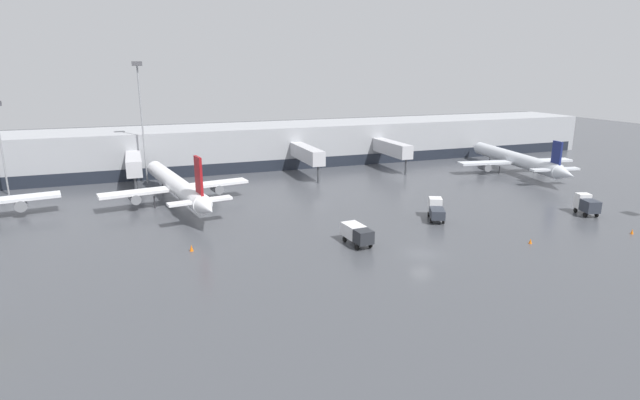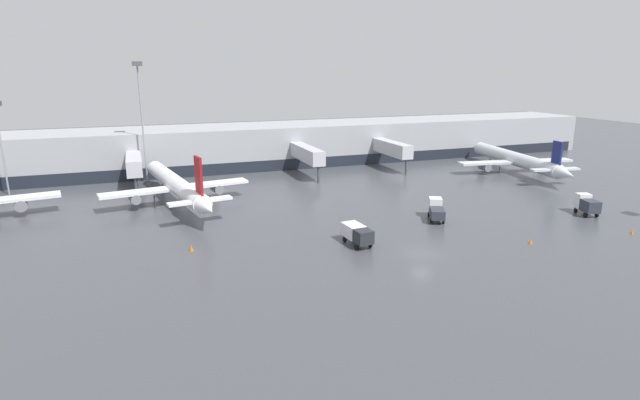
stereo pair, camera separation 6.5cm
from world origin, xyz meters
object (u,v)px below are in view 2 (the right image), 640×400
(parked_jet_1, at_px, (177,185))
(traffic_cone_3, at_px, (437,198))
(service_truck_1, at_px, (436,209))
(traffic_cone_1, at_px, (530,241))
(traffic_cone_2, at_px, (191,248))
(parked_jet_2, at_px, (516,159))
(service_truck_2, at_px, (357,233))
(service_truck_3, at_px, (587,204))
(traffic_cone_0, at_px, (632,232))
(apron_light_mast_2, at_px, (139,91))

(parked_jet_1, height_order, traffic_cone_3, parked_jet_1)
(service_truck_1, xyz_separation_m, traffic_cone_1, (5.32, -13.06, -1.21))
(parked_jet_1, height_order, traffic_cone_2, parked_jet_1)
(parked_jet_2, xyz_separation_m, service_truck_2, (-49.91, -29.17, -1.30))
(parked_jet_1, xyz_separation_m, service_truck_1, (34.37, -21.87, -1.65))
(service_truck_2, distance_m, service_truck_3, 37.69)
(service_truck_2, height_order, service_truck_3, service_truck_3)
(traffic_cone_1, bearing_deg, traffic_cone_2, 163.22)
(service_truck_2, xyz_separation_m, traffic_cone_3, (21.67, 15.36, -1.19))
(service_truck_1, distance_m, traffic_cone_0, 25.47)
(traffic_cone_0, xyz_separation_m, traffic_cone_2, (-55.50, 13.78, 0.06))
(parked_jet_2, bearing_deg, parked_jet_1, 100.61)
(traffic_cone_0, distance_m, traffic_cone_1, 15.50)
(parked_jet_1, relative_size, service_truck_1, 6.63)
(parked_jet_2, xyz_separation_m, traffic_cone_2, (-69.51, -24.39, -2.40))
(traffic_cone_0, height_order, apron_light_mast_2, apron_light_mast_2)
(parked_jet_1, height_order, service_truck_1, parked_jet_1)
(parked_jet_2, bearing_deg, service_truck_1, 133.32)
(parked_jet_2, distance_m, traffic_cone_0, 40.74)
(traffic_cone_0, distance_m, traffic_cone_3, 28.22)
(service_truck_3, distance_m, traffic_cone_3, 22.22)
(traffic_cone_0, height_order, traffic_cone_3, traffic_cone_0)
(service_truck_1, bearing_deg, parked_jet_1, 83.89)
(apron_light_mast_2, bearing_deg, service_truck_3, -37.04)
(service_truck_2, bearing_deg, traffic_cone_2, -108.05)
(parked_jet_2, xyz_separation_m, traffic_cone_1, (-29.41, -36.48, -2.47))
(service_truck_2, distance_m, traffic_cone_2, 20.20)
(traffic_cone_0, relative_size, traffic_cone_2, 0.84)
(parked_jet_2, relative_size, service_truck_1, 6.56)
(service_truck_3, relative_size, traffic_cone_2, 5.65)
(parked_jet_2, distance_m, apron_light_mast_2, 76.47)
(traffic_cone_2, bearing_deg, parked_jet_1, 89.00)
(traffic_cone_2, bearing_deg, traffic_cone_1, -16.78)
(service_truck_3, xyz_separation_m, traffic_cone_0, (-1.78, -9.02, -1.31))
(service_truck_1, xyz_separation_m, service_truck_2, (-15.18, -5.74, -0.04))
(service_truck_2, bearing_deg, traffic_cone_0, 71.57)
(traffic_cone_0, height_order, traffic_cone_2, traffic_cone_2)
(traffic_cone_0, bearing_deg, parked_jet_1, 146.39)
(parked_jet_1, distance_m, traffic_cone_0, 66.22)
(parked_jet_1, relative_size, service_truck_2, 7.02)
(parked_jet_1, relative_size, parked_jet_2, 1.01)
(parked_jet_1, bearing_deg, traffic_cone_3, -116.06)
(traffic_cone_0, bearing_deg, traffic_cone_1, 173.73)
(parked_jet_1, bearing_deg, service_truck_3, -125.25)
(traffic_cone_1, bearing_deg, traffic_cone_0, -6.27)
(parked_jet_2, height_order, traffic_cone_2, parked_jet_2)
(parked_jet_1, relative_size, traffic_cone_0, 56.02)
(parked_jet_1, distance_m, traffic_cone_1, 52.95)
(traffic_cone_1, bearing_deg, parked_jet_2, 51.12)
(traffic_cone_1, distance_m, traffic_cone_2, 41.87)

